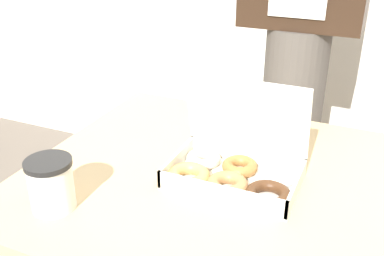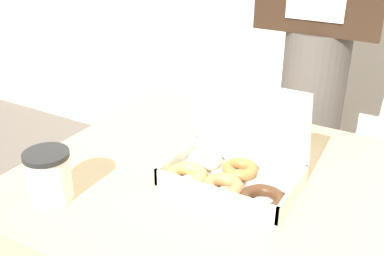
# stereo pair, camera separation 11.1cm
# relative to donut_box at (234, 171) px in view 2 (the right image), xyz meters

# --- Properties ---
(donut_box) EXTENTS (0.33, 0.23, 0.25)m
(donut_box) POSITION_rel_donut_box_xyz_m (0.00, 0.00, 0.00)
(donut_box) COLOR white
(donut_box) RESTS_ON table
(coffee_cup) EXTENTS (0.11, 0.11, 0.12)m
(coffee_cup) POSITION_rel_donut_box_xyz_m (-0.34, -0.27, 0.02)
(coffee_cup) COLOR silver
(coffee_cup) RESTS_ON table
(person_customer) EXTENTS (0.41, 0.22, 1.79)m
(person_customer) POSITION_rel_donut_box_xyz_m (0.01, 0.64, 0.21)
(person_customer) COLOR #4C4742
(person_customer) RESTS_ON ground_plane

